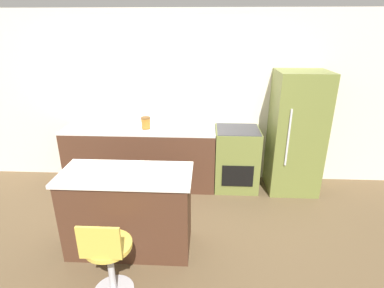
{
  "coord_description": "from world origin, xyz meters",
  "views": [
    {
      "loc": [
        0.67,
        -3.89,
        2.34
      ],
      "look_at": [
        0.49,
        -0.41,
        0.98
      ],
      "focal_mm": 28.0,
      "sensor_mm": 36.0,
      "label": 1
    }
  ],
  "objects_px": {
    "oven_range": "(236,159)",
    "kettle": "(119,122)",
    "refrigerator": "(296,133)",
    "stool_chair": "(109,259)",
    "mixing_bowl": "(172,126)"
  },
  "relations": [
    {
      "from": "oven_range",
      "to": "mixing_bowl",
      "type": "bearing_deg",
      "value": -178.74
    },
    {
      "from": "refrigerator",
      "to": "stool_chair",
      "type": "relative_size",
      "value": 2.05
    },
    {
      "from": "refrigerator",
      "to": "mixing_bowl",
      "type": "bearing_deg",
      "value": -179.78
    },
    {
      "from": "oven_range",
      "to": "mixing_bowl",
      "type": "height_order",
      "value": "mixing_bowl"
    },
    {
      "from": "kettle",
      "to": "stool_chair",
      "type": "bearing_deg",
      "value": -77.95
    },
    {
      "from": "oven_range",
      "to": "stool_chair",
      "type": "relative_size",
      "value": 1.08
    },
    {
      "from": "oven_range",
      "to": "mixing_bowl",
      "type": "xyz_separation_m",
      "value": [
        -0.98,
        -0.02,
        0.52
      ]
    },
    {
      "from": "oven_range",
      "to": "refrigerator",
      "type": "distance_m",
      "value": 0.94
    },
    {
      "from": "oven_range",
      "to": "stool_chair",
      "type": "distance_m",
      "value": 2.52
    },
    {
      "from": "mixing_bowl",
      "to": "kettle",
      "type": "bearing_deg",
      "value": 180.0
    },
    {
      "from": "mixing_bowl",
      "to": "refrigerator",
      "type": "bearing_deg",
      "value": 0.22
    },
    {
      "from": "oven_range",
      "to": "kettle",
      "type": "bearing_deg",
      "value": -179.3
    },
    {
      "from": "refrigerator",
      "to": "kettle",
      "type": "distance_m",
      "value": 2.61
    },
    {
      "from": "refrigerator",
      "to": "stool_chair",
      "type": "distance_m",
      "value": 3.07
    },
    {
      "from": "stool_chair",
      "to": "oven_range",
      "type": "bearing_deg",
      "value": 58.65
    }
  ]
}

